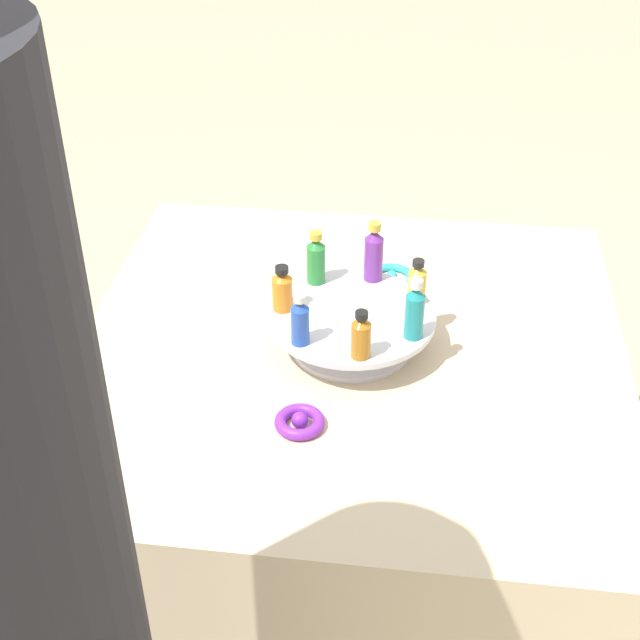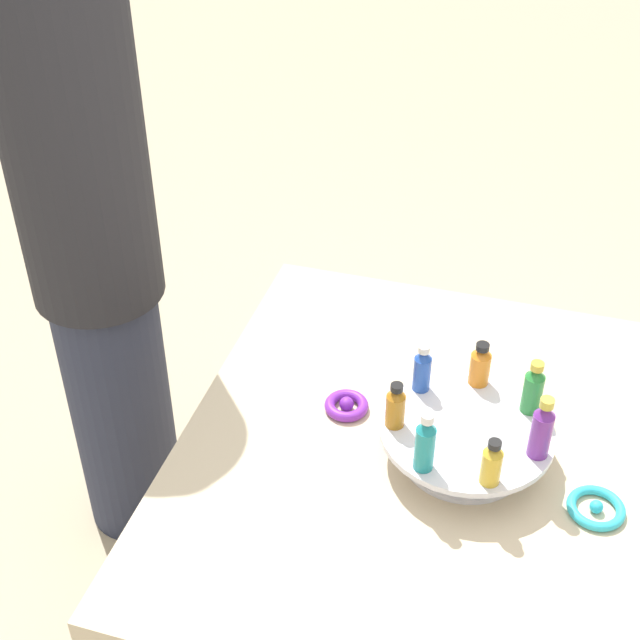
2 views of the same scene
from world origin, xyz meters
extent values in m
cube|color=beige|center=(0.00, 0.00, 0.36)|extent=(1.04, 1.04, 0.71)
cylinder|color=silver|center=(0.00, 0.00, 0.72)|extent=(0.23, 0.23, 0.01)
cylinder|color=silver|center=(0.00, 0.00, 0.75)|extent=(0.12, 0.12, 0.05)
cylinder|color=silver|center=(0.00, 0.00, 0.78)|extent=(0.32, 0.32, 0.01)
cylinder|color=gold|center=(0.12, 0.06, 0.82)|extent=(0.03, 0.03, 0.07)
cone|color=gold|center=(0.12, 0.06, 0.86)|extent=(0.03, 0.03, 0.01)
cylinder|color=black|center=(0.12, 0.06, 0.87)|extent=(0.02, 0.02, 0.01)
cylinder|color=#702D93|center=(0.03, 0.13, 0.83)|extent=(0.04, 0.04, 0.09)
cone|color=#702D93|center=(0.03, 0.13, 0.88)|extent=(0.04, 0.04, 0.02)
cylinder|color=gold|center=(0.03, 0.13, 0.90)|extent=(0.02, 0.02, 0.02)
cylinder|color=#288438|center=(-0.08, 0.10, 0.82)|extent=(0.04, 0.04, 0.08)
cone|color=#288438|center=(-0.08, 0.10, 0.87)|extent=(0.03, 0.03, 0.02)
cylinder|color=gold|center=(-0.08, 0.10, 0.89)|extent=(0.02, 0.02, 0.01)
cylinder|color=orange|center=(-0.13, 0.00, 0.82)|extent=(0.04, 0.04, 0.07)
cone|color=orange|center=(-0.13, 0.00, 0.86)|extent=(0.04, 0.04, 0.01)
cylinder|color=black|center=(-0.13, 0.00, 0.87)|extent=(0.03, 0.03, 0.01)
cylinder|color=#234CAD|center=(-0.08, -0.10, 0.82)|extent=(0.03, 0.03, 0.07)
cone|color=#234CAD|center=(-0.08, -0.10, 0.87)|extent=(0.03, 0.03, 0.02)
cylinder|color=silver|center=(-0.08, -0.10, 0.88)|extent=(0.02, 0.02, 0.01)
cylinder|color=#AD6B19|center=(0.03, -0.13, 0.82)|extent=(0.04, 0.04, 0.07)
cone|color=#AD6B19|center=(0.03, -0.13, 0.86)|extent=(0.03, 0.03, 0.01)
cylinder|color=black|center=(0.03, -0.13, 0.87)|extent=(0.02, 0.02, 0.01)
cylinder|color=teal|center=(0.12, -0.06, 0.83)|extent=(0.03, 0.03, 0.09)
cone|color=teal|center=(0.12, -0.06, 0.88)|extent=(0.03, 0.03, 0.02)
cylinder|color=silver|center=(0.12, -0.06, 0.90)|extent=(0.02, 0.02, 0.02)
torus|color=purple|center=(-0.06, -0.24, 0.72)|extent=(0.09, 0.09, 0.02)
sphere|color=purple|center=(-0.06, -0.24, 0.72)|extent=(0.03, 0.03, 0.03)
torus|color=#2DB7CC|center=(0.06, 0.24, 0.72)|extent=(0.10, 0.10, 0.02)
sphere|color=#2DB7CC|center=(0.06, 0.24, 0.72)|extent=(0.02, 0.02, 0.02)
cylinder|color=#282D42|center=(-0.27, -0.88, 0.37)|extent=(0.25, 0.25, 0.73)
cylinder|color=#232328|center=(-0.27, -0.88, 1.15)|extent=(0.30, 0.30, 0.84)
camera|label=1|loc=(0.12, -1.36, 1.73)|focal=50.00mm
camera|label=2|loc=(1.19, 0.08, 1.90)|focal=50.00mm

